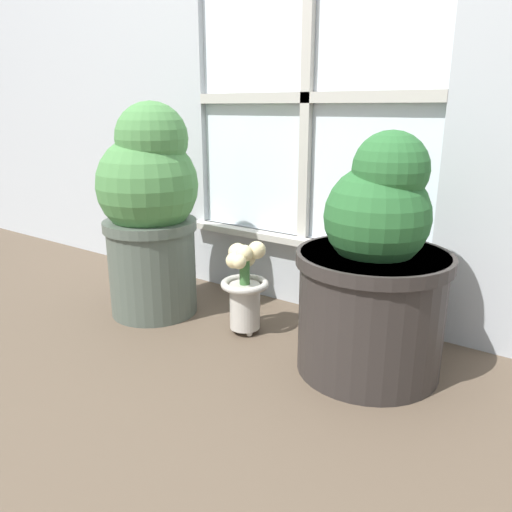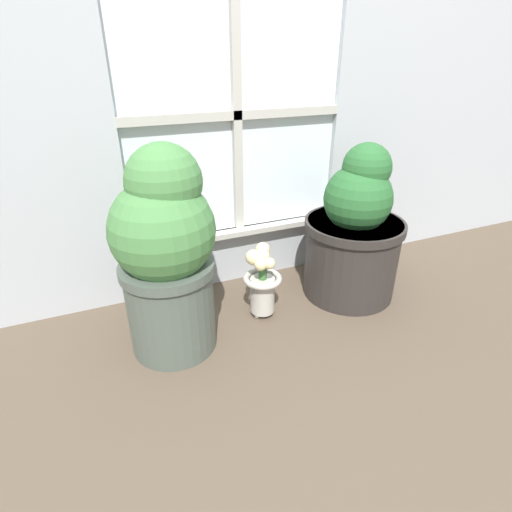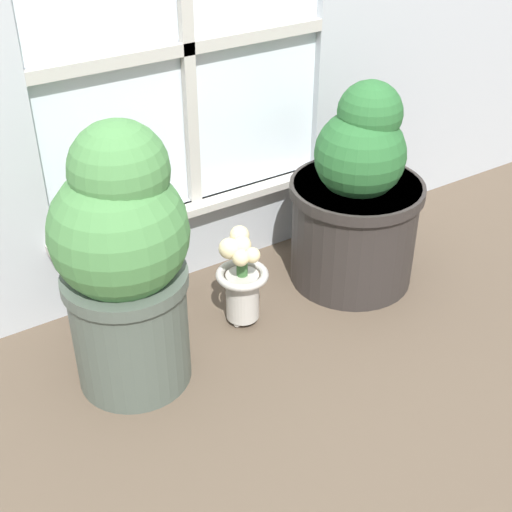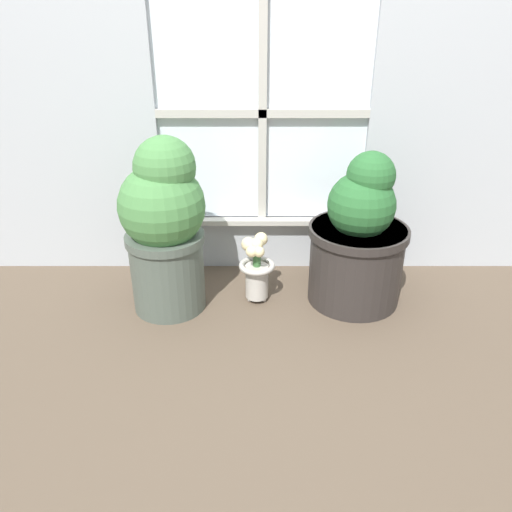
% 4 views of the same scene
% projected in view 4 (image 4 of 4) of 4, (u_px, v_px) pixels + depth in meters
% --- Properties ---
extents(ground_plane, '(10.00, 10.00, 0.00)m').
position_uv_depth(ground_plane, '(265.00, 326.00, 2.03)').
color(ground_plane, brown).
extents(potted_plant_left, '(0.35, 0.35, 0.74)m').
position_uv_depth(potted_plant_left, '(166.00, 225.00, 2.00)').
color(potted_plant_left, '#4C564C').
rests_on(potted_plant_left, ground_plane).
extents(potted_plant_right, '(0.42, 0.42, 0.66)m').
position_uv_depth(potted_plant_right, '(360.00, 241.00, 2.09)').
color(potted_plant_right, '#2D2826').
rests_on(potted_plant_right, ground_plane).
extents(flower_vase, '(0.16, 0.16, 0.31)m').
position_uv_depth(flower_vase, '(258.00, 267.00, 2.14)').
color(flower_vase, '#BCB7AD').
rests_on(flower_vase, ground_plane).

